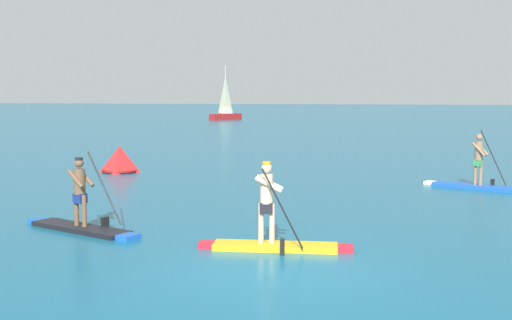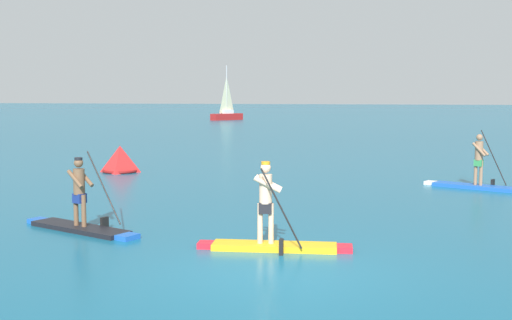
% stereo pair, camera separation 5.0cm
% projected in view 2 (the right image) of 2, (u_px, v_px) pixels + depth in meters
% --- Properties ---
extents(ground, '(440.00, 440.00, 0.00)m').
position_uv_depth(ground, '(275.00, 273.00, 11.22)').
color(ground, '#145B7A').
extents(paddleboarder_near_left, '(3.43, 1.61, 1.85)m').
position_uv_depth(paddleboarder_near_left, '(81.00, 216.00, 14.76)').
color(paddleboarder_near_left, black).
rests_on(paddleboarder_near_left, ground).
extents(paddleboarder_mid_center, '(3.17, 0.95, 1.82)m').
position_uv_depth(paddleboarder_mid_center, '(272.00, 231.00, 12.92)').
color(paddleboarder_mid_center, yellow).
rests_on(paddleboarder_mid_center, ground).
extents(paddleboarder_far_right, '(3.48, 1.83, 1.98)m').
position_uv_depth(paddleboarder_far_right, '(478.00, 179.00, 21.43)').
color(paddleboarder_far_right, blue).
rests_on(paddleboarder_far_right, ground).
extents(race_marker_buoy, '(1.46, 1.46, 1.08)m').
position_uv_depth(race_marker_buoy, '(120.00, 161.00, 26.05)').
color(race_marker_buoy, red).
rests_on(race_marker_buoy, ground).
extents(sailboat_left_horizon, '(3.36, 4.56, 6.93)m').
position_uv_depth(sailboat_left_horizon, '(227.00, 113.00, 81.74)').
color(sailboat_left_horizon, '#A51E1E').
rests_on(sailboat_left_horizon, ground).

